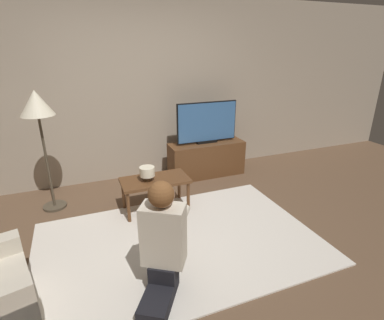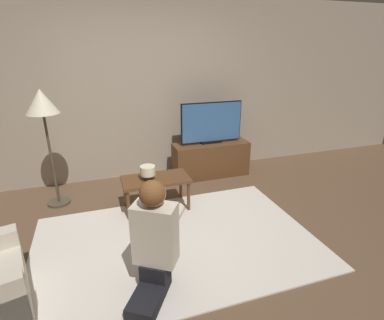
{
  "view_description": "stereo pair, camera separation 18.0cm",
  "coord_description": "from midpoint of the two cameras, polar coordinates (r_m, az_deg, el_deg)",
  "views": [
    {
      "loc": [
        -0.83,
        -2.46,
        1.91
      ],
      "look_at": [
        0.34,
        0.5,
        0.7
      ],
      "focal_mm": 28.0,
      "sensor_mm": 36.0,
      "label": 1
    },
    {
      "loc": [
        -0.66,
        -2.52,
        1.91
      ],
      "look_at": [
        0.34,
        0.5,
        0.7
      ],
      "focal_mm": 28.0,
      "sensor_mm": 36.0,
      "label": 2
    }
  ],
  "objects": [
    {
      "name": "rug",
      "position": [
        3.22,
        -4.04,
        -15.45
      ],
      "size": [
        2.84,
        1.84,
        0.02
      ],
      "color": "silver",
      "rests_on": "ground_plane"
    },
    {
      "name": "person_kneeling",
      "position": [
        2.45,
        -7.74,
        -14.69
      ],
      "size": [
        0.65,
        0.82,
        0.97
      ],
      "rotation": [
        0.0,
        0.0,
        2.58
      ],
      "color": "black",
      "rests_on": "rug"
    },
    {
      "name": "floor_lamp",
      "position": [
        3.87,
        -28.58,
        8.24
      ],
      "size": [
        0.37,
        0.37,
        1.46
      ],
      "color": "#4C4233",
      "rests_on": "ground_plane"
    },
    {
      "name": "tv_stand",
      "position": [
        4.67,
        1.66,
        0.19
      ],
      "size": [
        1.17,
        0.38,
        0.53
      ],
      "color": "brown",
      "rests_on": "ground_plane"
    },
    {
      "name": "table_lamp",
      "position": [
        3.57,
        -9.97,
        -2.36
      ],
      "size": [
        0.18,
        0.18,
        0.17
      ],
      "color": "#4C3823",
      "rests_on": "coffee_table"
    },
    {
      "name": "tv",
      "position": [
        4.5,
        1.72,
        7.14
      ],
      "size": [
        0.95,
        0.08,
        0.62
      ],
      "color": "black",
      "rests_on": "tv_stand"
    },
    {
      "name": "wall_back",
      "position": [
        4.52,
        -12.15,
        12.63
      ],
      "size": [
        10.0,
        0.06,
        2.6
      ],
      "color": "tan",
      "rests_on": "ground_plane"
    },
    {
      "name": "coffee_table",
      "position": [
        3.66,
        -8.46,
        -4.37
      ],
      "size": [
        0.81,
        0.42,
        0.42
      ],
      "color": "brown",
      "rests_on": "ground_plane"
    },
    {
      "name": "ground_plane",
      "position": [
        3.22,
        -4.03,
        -15.57
      ],
      "size": [
        10.0,
        10.0,
        0.0
      ],
      "primitive_type": "plane",
      "color": "brown"
    }
  ]
}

